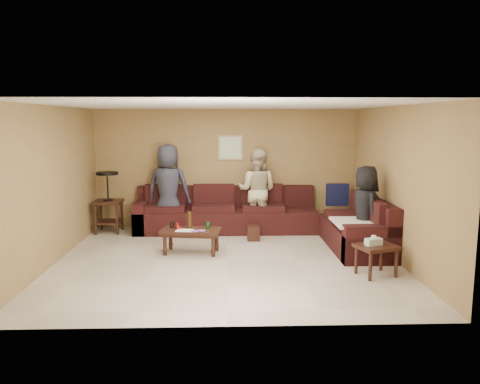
{
  "coord_description": "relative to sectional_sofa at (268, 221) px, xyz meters",
  "views": [
    {
      "loc": [
        -0.02,
        -7.4,
        2.26
      ],
      "look_at": [
        0.25,
        0.85,
        1.0
      ],
      "focal_mm": 35.0,
      "sensor_mm": 36.0,
      "label": 1
    }
  ],
  "objects": [
    {
      "name": "coffee_table",
      "position": [
        -1.42,
        -1.08,
        0.04
      ],
      "size": [
        1.08,
        0.65,
        0.7
      ],
      "rotation": [
        0.0,
        0.0,
        -0.15
      ],
      "color": "#321810",
      "rests_on": "ground"
    },
    {
      "name": "person_right",
      "position": [
        1.55,
        -1.17,
        0.43
      ],
      "size": [
        0.58,
        0.8,
        1.52
      ],
      "primitive_type": "imported",
      "rotation": [
        0.0,
        0.0,
        1.71
      ],
      "color": "black",
      "rests_on": "ground"
    },
    {
      "name": "person_left",
      "position": [
        -1.98,
        0.49,
        0.57
      ],
      "size": [
        0.96,
        0.7,
        1.8
      ],
      "primitive_type": "imported",
      "rotation": [
        0.0,
        0.0,
        2.99
      ],
      "color": "#282C38",
      "rests_on": "ground"
    },
    {
      "name": "end_table_left",
      "position": [
        -3.21,
        0.52,
        0.32
      ],
      "size": [
        0.55,
        0.55,
        1.24
      ],
      "rotation": [
        0.0,
        0.0,
        -0.01
      ],
      "color": "#321810",
      "rests_on": "ground"
    },
    {
      "name": "wall_art",
      "position": [
        -0.71,
        0.96,
        1.37
      ],
      "size": [
        0.52,
        0.04,
        0.52
      ],
      "color": "tan",
      "rests_on": "ground"
    },
    {
      "name": "room",
      "position": [
        -0.81,
        -1.52,
        1.34
      ],
      "size": [
        5.6,
        5.5,
        2.5
      ],
      "color": "#BFB6A2",
      "rests_on": "ground"
    },
    {
      "name": "person_middle",
      "position": [
        -0.18,
        0.51,
        0.53
      ],
      "size": [
        0.99,
        0.87,
        1.71
      ],
      "primitive_type": "imported",
      "rotation": [
        0.0,
        0.0,
        2.82
      ],
      "color": "#C5B892",
      "rests_on": "ground"
    },
    {
      "name": "side_table_right",
      "position": [
        1.38,
        -2.35,
        0.07
      ],
      "size": [
        0.67,
        0.61,
        0.61
      ],
      "rotation": [
        0.0,
        0.0,
        0.32
      ],
      "color": "#321810",
      "rests_on": "ground"
    },
    {
      "name": "sectional_sofa",
      "position": [
        0.0,
        0.0,
        0.0
      ],
      "size": [
        4.65,
        2.9,
        0.97
      ],
      "color": "black",
      "rests_on": "ground"
    },
    {
      "name": "waste_bin",
      "position": [
        -0.29,
        -0.23,
        -0.19
      ],
      "size": [
        0.23,
        0.23,
        0.28
      ],
      "primitive_type": "cube",
      "rotation": [
        0.0,
        0.0,
        -0.0
      ],
      "color": "#321810",
      "rests_on": "ground"
    }
  ]
}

